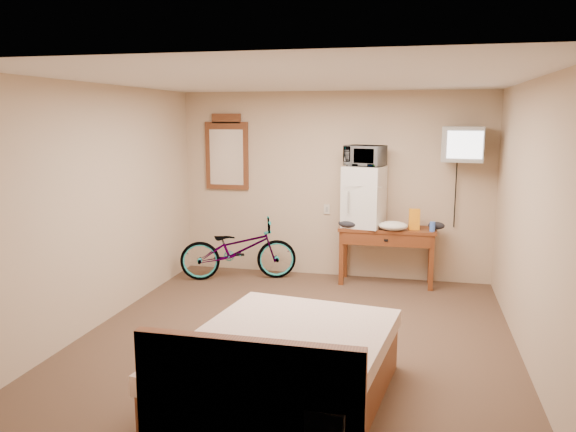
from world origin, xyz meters
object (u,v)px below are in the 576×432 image
object	(u,v)px
crt_television	(464,144)
wall_mirror	(227,153)
blue_cup	(432,227)
bicycle	(238,249)
desk	(387,238)
mini_fridge	(364,196)
bed	(283,370)
microwave	(365,156)

from	to	relation	value
crt_television	wall_mirror	world-z (taller)	wall_mirror
crt_television	wall_mirror	size ratio (longest dim) A/B	0.58
blue_cup	bicycle	bearing A→B (deg)	-177.53
desk	blue_cup	size ratio (longest dim) A/B	10.13
mini_fridge	wall_mirror	xyz separation A→B (m)	(-1.94, 0.22, 0.52)
mini_fridge	bicycle	distance (m)	1.82
blue_cup	crt_television	distance (m)	1.08
bicycle	bed	world-z (taller)	bed
microwave	desk	bearing A→B (deg)	10.05
microwave	wall_mirror	size ratio (longest dim) A/B	0.46
microwave	bicycle	distance (m)	2.09
crt_television	bicycle	size ratio (longest dim) A/B	0.39
desk	bed	world-z (taller)	bed
mini_fridge	blue_cup	size ratio (longest dim) A/B	6.50
crt_television	bed	bearing A→B (deg)	-113.21
blue_cup	desk	bearing A→B (deg)	171.59
wall_mirror	desk	bearing A→B (deg)	-6.83
mini_fridge	bicycle	bearing A→B (deg)	-171.79
desk	microwave	distance (m)	1.10
crt_television	wall_mirror	distance (m)	3.16
mini_fridge	crt_television	xyz separation A→B (m)	(1.20, -0.03, 0.69)
blue_cup	bicycle	world-z (taller)	blue_cup
microwave	blue_cup	size ratio (longest dim) A/B	3.92
microwave	wall_mirror	world-z (taller)	wall_mirror
mini_fridge	microwave	world-z (taller)	microwave
desk	microwave	bearing A→B (deg)	171.65
wall_mirror	bicycle	size ratio (longest dim) A/B	0.67
microwave	crt_television	size ratio (longest dim) A/B	0.78
crt_television	mini_fridge	bearing A→B (deg)	178.69
desk	microwave	size ratio (longest dim) A/B	2.58
blue_cup	wall_mirror	distance (m)	2.96
microwave	wall_mirror	xyz separation A→B (m)	(-1.94, 0.22, -0.01)
microwave	crt_television	bearing A→B (deg)	17.08
bicycle	wall_mirror	bearing A→B (deg)	14.17
mini_fridge	crt_television	size ratio (longest dim) A/B	1.30
wall_mirror	bed	size ratio (longest dim) A/B	0.51
blue_cup	wall_mirror	size ratio (longest dim) A/B	0.12
wall_mirror	crt_television	bearing A→B (deg)	-4.58
mini_fridge	crt_television	distance (m)	1.38
crt_television	bed	size ratio (longest dim) A/B	0.30
desk	wall_mirror	distance (m)	2.50
desk	blue_cup	world-z (taller)	blue_cup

